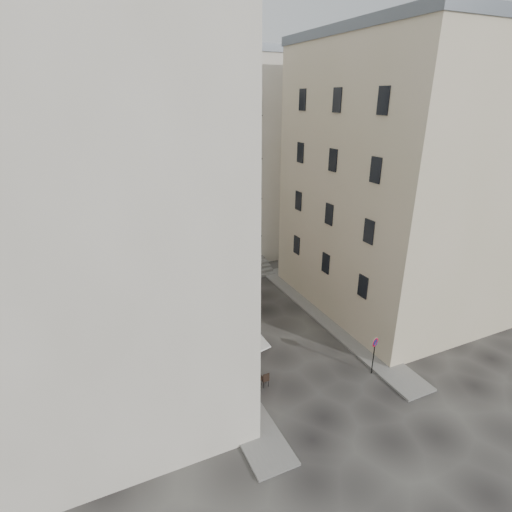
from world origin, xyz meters
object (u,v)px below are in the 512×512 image
bistro_table_a (257,381)px  pedestrian (232,338)px  bistro_table_b (246,365)px  no_parking_sign (375,349)px

bistro_table_a → pedestrian: size_ratio=0.63×
bistro_table_b → bistro_table_a: bearing=-88.7°
bistro_table_b → pedestrian: (-0.01, 2.15, 0.49)m
bistro_table_a → no_parking_sign: bearing=-13.9°
bistro_table_a → bistro_table_b: bistro_table_b is taller
no_parking_sign → pedestrian: 8.39m
pedestrian → bistro_table_a: bearing=90.1°
pedestrian → bistro_table_b: bearing=89.7°
bistro_table_b → pedestrian: size_ratio=0.69×
no_parking_sign → pedestrian: size_ratio=1.20×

